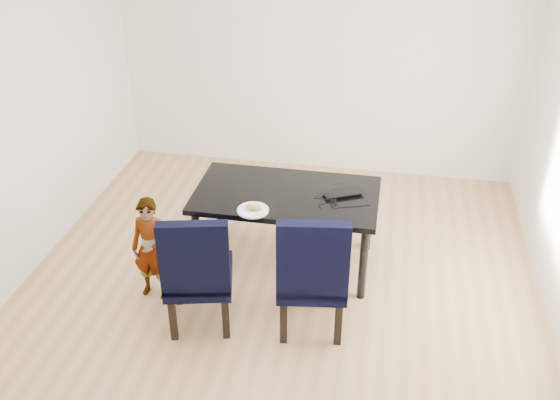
% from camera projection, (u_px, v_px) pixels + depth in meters
% --- Properties ---
extents(floor, '(4.50, 5.00, 0.01)m').
position_uv_depth(floor, '(276.00, 297.00, 5.38)').
color(floor, tan).
rests_on(floor, ground).
extents(wall_back, '(4.50, 0.01, 2.70)m').
position_uv_depth(wall_back, '(319.00, 56.00, 6.82)').
color(wall_back, white).
rests_on(wall_back, ground).
extents(wall_left, '(0.01, 5.00, 2.70)m').
position_uv_depth(wall_left, '(3.00, 133.00, 5.06)').
color(wall_left, silver).
rests_on(wall_left, ground).
extents(dining_table, '(1.60, 0.90, 0.75)m').
position_uv_depth(dining_table, '(286.00, 229.00, 5.61)').
color(dining_table, black).
rests_on(dining_table, floor).
extents(chair_left, '(0.63, 0.64, 1.08)m').
position_uv_depth(chair_left, '(198.00, 266.00, 4.85)').
color(chair_left, black).
rests_on(chair_left, floor).
extents(chair_right, '(0.60, 0.62, 1.11)m').
position_uv_depth(chair_right, '(312.00, 268.00, 4.81)').
color(chair_right, black).
rests_on(chair_right, floor).
extents(child, '(0.35, 0.24, 0.94)m').
position_uv_depth(child, '(151.00, 249.00, 5.18)').
color(child, orange).
rests_on(child, floor).
extents(plate, '(0.29, 0.29, 0.01)m').
position_uv_depth(plate, '(253.00, 210.00, 5.16)').
color(plate, white).
rests_on(plate, dining_table).
extents(sandwich, '(0.15, 0.09, 0.06)m').
position_uv_depth(sandwich, '(254.00, 207.00, 5.13)').
color(sandwich, '#C88647').
rests_on(sandwich, plate).
extents(laptop, '(0.41, 0.35, 0.03)m').
position_uv_depth(laptop, '(341.00, 191.00, 5.43)').
color(laptop, black).
rests_on(laptop, dining_table).
extents(cable_tangle, '(0.18, 0.18, 0.01)m').
position_uv_depth(cable_tangle, '(329.00, 206.00, 5.23)').
color(cable_tangle, black).
rests_on(cable_tangle, dining_table).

